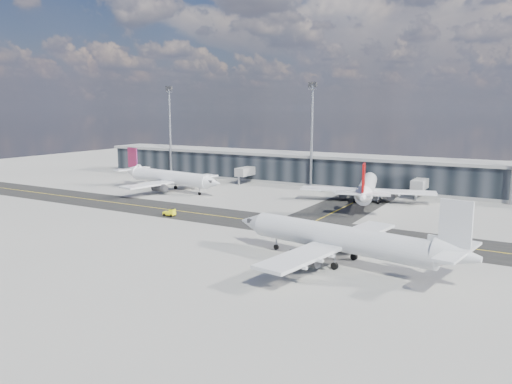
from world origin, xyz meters
TOP-DOWN VIEW (x-y plane):
  - ground at (0.00, 0.00)m, footprint 300.00×300.00m
  - taxiway_lanes at (3.91, 10.74)m, footprint 180.00×63.00m
  - terminal_concourse at (0.04, 54.93)m, footprint 152.00×19.80m
  - floodlight_masts at (0.00, 48.00)m, footprint 102.50×0.70m
  - airliner_af at (-30.75, 23.83)m, footprint 36.65×31.36m
  - airliner_redtail at (20.71, 33.17)m, footprint 31.21×36.28m
  - airliner_near at (32.24, -13.72)m, footprint 37.26×31.91m
  - baggage_tug at (-9.43, -1.29)m, footprint 2.60×1.41m
  - service_van at (21.47, 37.94)m, footprint 3.77×6.37m

SIDE VIEW (x-z plane):
  - ground at x=0.00m, z-range 0.00..0.00m
  - taxiway_lanes at x=3.91m, z-range -0.01..0.03m
  - baggage_tug at x=-9.43m, z-range 0.00..1.60m
  - service_van at x=21.47m, z-range 0.00..1.66m
  - airliner_af at x=-30.75m, z-range -1.84..9.02m
  - airliner_redtail at x=20.71m, z-range -1.84..9.03m
  - airliner_near at x=32.24m, z-range -1.87..9.17m
  - terminal_concourse at x=0.04m, z-range -0.31..8.49m
  - floodlight_masts at x=0.00m, z-range 1.16..30.06m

